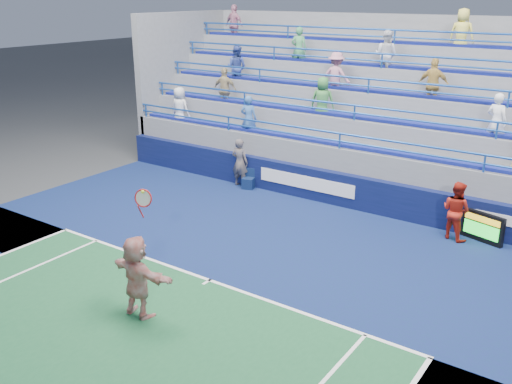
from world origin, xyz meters
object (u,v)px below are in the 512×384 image
Objects in this scene: tennis_player at (137,277)px; line_judge at (240,163)px; serve_speed_board at (483,227)px; ball_girl at (456,211)px; judge_chair at (249,182)px.

tennis_player reaches higher than line_judge.
serve_speed_board is at bearing 58.30° from tennis_player.
serve_speed_board is 0.72× the size of ball_girl.
judge_chair is 7.34m from ball_girl.
serve_speed_board reaches higher than judge_chair.
judge_chair is at bearing 166.71° from line_judge.
ball_girl is at bearing -161.51° from serve_speed_board.
tennis_player is 1.69× the size of line_judge.
line_judge reaches higher than serve_speed_board.
ball_girl reaches higher than judge_chair.
serve_speed_board is 0.41× the size of tennis_player.
line_judge is at bearing 112.22° from tennis_player.
judge_chair is at bearing 17.60° from ball_girl.
judge_chair is 0.40× the size of line_judge.
ball_girl is (7.31, -0.24, 0.62)m from judge_chair.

